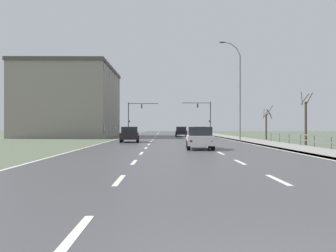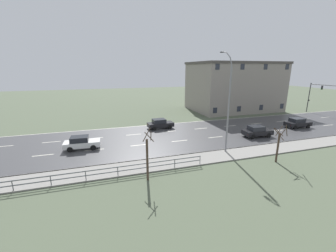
# 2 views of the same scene
# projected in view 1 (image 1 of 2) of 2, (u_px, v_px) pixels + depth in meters

# --- Properties ---
(ground_plane) EXTENTS (160.00, 160.00, 0.12)m
(ground_plane) POSITION_uv_depth(u_px,v_px,m) (171.00, 138.00, 51.37)
(ground_plane) COLOR #4C5642
(road_asphalt_strip) EXTENTS (14.00, 120.00, 0.03)m
(road_asphalt_strip) POSITION_uv_depth(u_px,v_px,m) (170.00, 136.00, 63.36)
(road_asphalt_strip) COLOR #3D3D3F
(road_asphalt_strip) RESTS_ON ground
(sidewalk_right) EXTENTS (3.00, 120.00, 0.12)m
(sidewalk_right) POSITION_uv_depth(u_px,v_px,m) (218.00, 135.00, 63.47)
(sidewalk_right) COLOR gray
(sidewalk_right) RESTS_ON ground
(street_lamp_midground) EXTENTS (2.40, 0.24, 11.22)m
(street_lamp_midground) POSITION_uv_depth(u_px,v_px,m) (239.00, 92.00, 41.55)
(street_lamp_midground) COLOR slate
(street_lamp_midground) RESTS_ON ground
(traffic_signal_right) EXTENTS (5.51, 0.36, 6.35)m
(traffic_signal_right) POSITION_uv_depth(u_px,v_px,m) (205.00, 113.00, 70.05)
(traffic_signal_right) COLOR #38383A
(traffic_signal_right) RESTS_ON ground
(traffic_signal_left) EXTENTS (5.85, 0.36, 6.34)m
(traffic_signal_left) POSITION_uv_depth(u_px,v_px,m) (134.00, 113.00, 71.77)
(traffic_signal_left) COLOR #38383A
(traffic_signal_left) RESTS_ON ground
(car_near_left) EXTENTS (1.98, 4.17, 1.57)m
(car_near_left) POSITION_uv_depth(u_px,v_px,m) (181.00, 131.00, 58.54)
(car_near_left) COLOR black
(car_near_left) RESTS_ON ground
(car_far_right) EXTENTS (1.96, 4.16, 1.57)m
(car_far_right) POSITION_uv_depth(u_px,v_px,m) (200.00, 132.00, 48.91)
(car_far_right) COLOR black
(car_far_right) RESTS_ON ground
(car_distant) EXTENTS (1.98, 4.17, 1.57)m
(car_distant) POSITION_uv_depth(u_px,v_px,m) (200.00, 138.00, 25.60)
(car_distant) COLOR silver
(car_distant) RESTS_ON ground
(car_near_right) EXTENTS (1.99, 4.18, 1.57)m
(car_near_right) POSITION_uv_depth(u_px,v_px,m) (130.00, 134.00, 36.93)
(car_near_right) COLOR black
(car_near_right) RESTS_ON ground
(brick_building) EXTENTS (13.12, 19.21, 10.78)m
(brick_building) POSITION_uv_depth(u_px,v_px,m) (71.00, 102.00, 57.47)
(brick_building) COLOR gray
(brick_building) RESTS_ON ground
(bare_tree_mid) EXTENTS (0.94, 0.83, 4.63)m
(bare_tree_mid) POSITION_uv_depth(u_px,v_px,m) (306.00, 121.00, 31.66)
(bare_tree_mid) COLOR #423328
(bare_tree_mid) RESTS_ON ground
(bare_tree_far) EXTENTS (1.18, 1.61, 4.20)m
(bare_tree_far) POSITION_uv_depth(u_px,v_px,m) (266.00, 124.00, 45.09)
(bare_tree_far) COLOR #423328
(bare_tree_far) RESTS_ON ground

